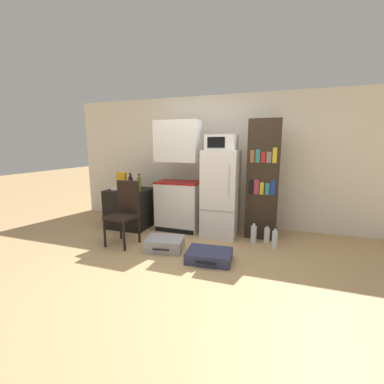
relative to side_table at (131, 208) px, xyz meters
The scene contains 20 objects.
ground_plane 1.95m from the side_table, 40.32° to the right, with size 24.00×24.00×0.00m, color tan.
wall_back 2.02m from the side_table, 24.47° to the left, with size 6.40×0.10×2.41m.
side_table is the anchor object (origin of this frame).
kitchen_hutch 1.08m from the side_table, ahead, with size 0.78×0.48×1.93m.
refrigerator 1.74m from the side_table, ahead, with size 0.57×0.60×1.44m.
microwave 2.09m from the side_table, ahead, with size 0.48×0.44×0.24m.
bookshelf 2.45m from the side_table, ahead, with size 0.50×0.32×1.92m.
bottle_ketchup_red 0.58m from the side_table, 44.36° to the right, with size 0.08×0.08×0.21m.
bottle_wine_dark 0.50m from the side_table, 53.04° to the right, with size 0.07×0.07×0.31m.
bottle_olive_oil 0.59m from the side_table, 29.22° to the right, with size 0.07×0.07×0.32m.
bottle_clear_short 0.52m from the side_table, 87.08° to the right, with size 0.07×0.07×0.17m.
bottle_green_tall 0.47m from the side_table, 60.51° to the left, with size 0.08×0.08×0.27m.
bowl 0.47m from the side_table, 141.55° to the right, with size 0.14×0.14×0.04m.
cereal_box 0.56m from the side_table, 162.81° to the left, with size 0.19×0.07×0.30m.
chair 0.89m from the side_table, 62.97° to the right, with size 0.43×0.44×0.98m.
suitcase_large_flat 2.06m from the side_table, 28.45° to the right, with size 0.62×0.48×0.14m.
suitcase_small_flat 1.38m from the side_table, 37.34° to the right, with size 0.60×0.50×0.18m.
water_bottle_front 2.62m from the side_table, ahead, with size 0.08×0.08×0.34m.
water_bottle_middle 2.29m from the side_table, ahead, with size 0.09×0.09×0.35m.
water_bottle_back 2.49m from the side_table, ahead, with size 0.09×0.09×0.30m.
Camera 1 is at (1.17, -2.82, 1.52)m, focal length 24.00 mm.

